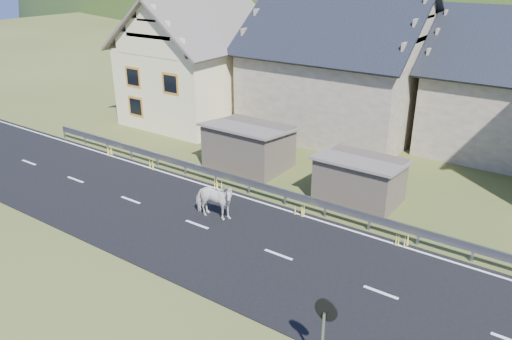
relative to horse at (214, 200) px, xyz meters
The scene contains 10 objects.
ground 1.24m from the horse, 105.53° to the right, with size 160.00×160.00×0.00m, color #313D15.
road 1.23m from the horse, 105.53° to the right, with size 60.00×7.00×0.04m, color black.
lane_markings 1.21m from the horse, 105.53° to the right, with size 60.00×6.60×0.01m, color silver.
guardrail 2.86m from the horse, 94.76° to the left, with size 28.10×0.09×0.75m.
shed_left 6.08m from the horse, 111.59° to the left, with size 4.30×3.30×2.40m, color brown.
shed_right 6.69m from the horse, 50.38° to the left, with size 3.80×2.90×2.20m, color brown.
house_cream 15.53m from the horse, 132.57° to the left, with size 7.80×9.80×8.30m.
house_stone_a 14.69m from the horse, 94.99° to the left, with size 10.80×9.80×8.90m.
horse is the anchor object (origin of this frame).
traffic_mirror 9.21m from the horse, 32.53° to the right, with size 0.64×0.18×2.31m.
Camera 1 is at (12.36, -13.49, 10.17)m, focal length 35.00 mm.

